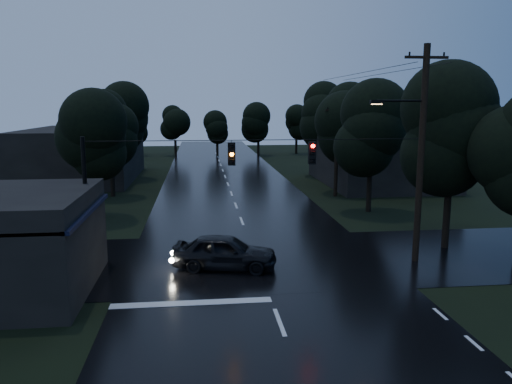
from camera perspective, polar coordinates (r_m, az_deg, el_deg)
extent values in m
cube|color=black|center=(41.51, -2.82, -0.22)|extent=(12.00, 120.00, 0.02)
cube|color=black|center=(24.07, 0.02, -7.77)|extent=(60.00, 9.00, 0.02)
cube|color=black|center=(21.51, -26.49, -2.18)|extent=(6.00, 7.00, 0.12)
cube|color=black|center=(20.67, -18.65, -2.10)|extent=(0.30, 7.00, 0.15)
cylinder|color=black|center=(18.34, -20.92, -9.27)|extent=(0.10, 0.10, 3.00)
cylinder|color=black|center=(23.95, -17.42, -4.60)|extent=(0.10, 0.10, 3.00)
cube|color=#FFD966|center=(19.42, -19.59, -5.04)|extent=(0.06, 1.60, 0.50)
cube|color=#FFD966|center=(21.98, -18.03, -3.24)|extent=(0.06, 1.20, 0.50)
cube|color=black|center=(48.03, 13.77, 3.55)|extent=(10.00, 14.00, 4.40)
cube|color=black|center=(52.26, -19.14, 4.11)|extent=(10.00, 16.00, 5.00)
cylinder|color=black|center=(24.12, 18.34, 3.91)|extent=(0.30, 0.30, 10.00)
cube|color=black|center=(24.10, 18.92, 14.36)|extent=(2.00, 0.12, 0.12)
cylinder|color=black|center=(23.57, 16.21, 9.98)|extent=(2.20, 0.10, 0.10)
cube|color=black|center=(23.17, 13.65, 9.98)|extent=(0.60, 0.25, 0.18)
cube|color=#FFB266|center=(23.17, 13.64, 9.73)|extent=(0.45, 0.18, 0.03)
cylinder|color=black|center=(40.44, 9.18, 4.76)|extent=(0.30, 0.30, 7.50)
cube|color=black|center=(40.28, 9.31, 9.22)|extent=(2.00, 0.12, 0.12)
cylinder|color=black|center=(22.73, -18.82, -1.57)|extent=(0.18, 0.18, 6.00)
cylinder|color=black|center=(21.98, 0.32, 5.96)|extent=(15.00, 0.03, 0.03)
cube|color=black|center=(21.92, -2.81, 4.37)|extent=(0.32, 0.25, 1.00)
sphere|color=orange|center=(21.78, -2.78, 4.33)|extent=(0.18, 0.18, 0.18)
cube|color=black|center=(22.45, 6.43, 4.45)|extent=(0.32, 0.25, 1.00)
sphere|color=#FF0C07|center=(22.30, 6.51, 4.41)|extent=(0.18, 0.18, 0.18)
cylinder|color=black|center=(27.56, 20.92, -3.14)|extent=(0.36, 0.36, 2.80)
sphere|color=black|center=(27.03, 21.37, 3.90)|extent=(4.48, 4.48, 4.48)
sphere|color=black|center=(26.95, 21.53, 6.44)|extent=(4.48, 4.48, 4.48)
sphere|color=black|center=(26.92, 21.69, 8.99)|extent=(4.48, 4.48, 4.48)
cylinder|color=black|center=(33.94, -17.27, -0.85)|extent=(0.36, 0.36, 2.45)
sphere|color=black|center=(33.54, -17.53, 4.14)|extent=(3.92, 3.92, 3.92)
sphere|color=black|center=(33.46, -17.62, 5.93)|extent=(3.92, 3.92, 3.92)
sphere|color=black|center=(33.41, -17.72, 7.73)|extent=(3.92, 3.92, 3.92)
cylinder|color=black|center=(41.80, -16.09, 1.30)|extent=(0.36, 0.36, 2.62)
sphere|color=black|center=(41.46, -16.30, 5.65)|extent=(4.20, 4.20, 4.20)
sphere|color=black|center=(41.40, -16.38, 7.20)|extent=(4.20, 4.20, 4.20)
sphere|color=black|center=(41.37, -16.45, 8.76)|extent=(4.20, 4.20, 4.20)
cylinder|color=black|center=(51.68, -14.95, 3.04)|extent=(0.36, 0.36, 2.80)
sphere|color=black|center=(51.40, -15.12, 6.80)|extent=(4.48, 4.48, 4.48)
sphere|color=black|center=(51.35, -15.19, 8.14)|extent=(4.48, 4.48, 4.48)
sphere|color=black|center=(51.34, -15.25, 9.48)|extent=(4.48, 4.48, 4.48)
cylinder|color=black|center=(35.29, 12.78, -0.11)|extent=(0.36, 0.36, 2.62)
sphere|color=black|center=(34.89, 12.98, 5.06)|extent=(4.20, 4.20, 4.20)
sphere|color=black|center=(34.81, 13.06, 6.90)|extent=(4.20, 4.20, 4.20)
sphere|color=black|center=(34.78, 13.13, 8.75)|extent=(4.20, 4.20, 4.20)
cylinder|color=black|center=(42.98, 10.05, 1.88)|extent=(0.36, 0.36, 2.80)
sphere|color=black|center=(42.64, 10.19, 6.41)|extent=(4.48, 4.48, 4.48)
sphere|color=black|center=(42.59, 10.24, 8.02)|extent=(4.48, 4.48, 4.48)
sphere|color=black|center=(42.57, 10.29, 9.63)|extent=(4.48, 4.48, 4.48)
cylinder|color=black|center=(52.69, 7.59, 3.51)|extent=(0.36, 0.36, 2.97)
sphere|color=black|center=(52.41, 7.69, 7.44)|extent=(4.76, 4.76, 4.76)
sphere|color=black|center=(52.38, 7.72, 8.83)|extent=(4.76, 4.76, 4.76)
sphere|color=black|center=(52.37, 7.75, 10.23)|extent=(4.76, 4.76, 4.76)
imported|color=black|center=(22.65, -3.57, -6.84)|extent=(4.94, 2.82, 1.58)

